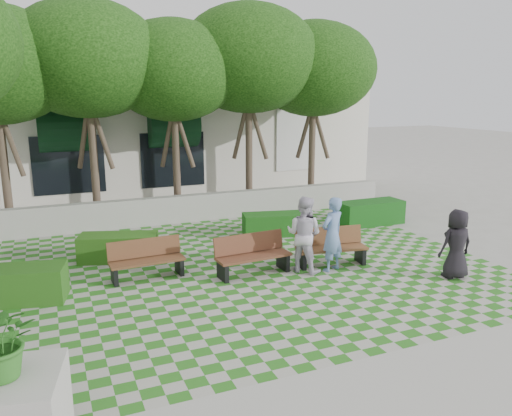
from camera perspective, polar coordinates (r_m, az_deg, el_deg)
name	(u,v)px	position (r m, az deg, el deg)	size (l,w,h in m)	color
ground	(261,283)	(11.48, 0.63, -8.59)	(90.00, 90.00, 0.00)	gray
lawn	(245,269)	(12.34, -1.24, -7.00)	(12.00, 12.00, 0.00)	#2B721E
sidewalk_south	(393,395)	(7.87, 15.37, -19.88)	(16.00, 2.00, 0.01)	#9E9B93
retaining_wall	(188,208)	(16.97, -7.77, -0.02)	(15.00, 0.36, 0.90)	#9E9B93
bench_east	(331,247)	(12.70, 8.52, -4.46)	(1.84, 0.86, 0.93)	brown
bench_mid	(252,255)	(11.92, -0.42, -5.44)	(1.85, 0.73, 0.95)	#522C1C
bench_west	(147,260)	(11.95, -12.40, -5.81)	(1.74, 0.65, 0.90)	#54311C
hedge_east	(370,213)	(16.90, 12.92, -0.52)	(2.20, 0.88, 0.77)	#124614
hedge_midright	(275,224)	(15.21, 2.16, -1.87)	(1.91, 0.77, 0.67)	#154A13
hedge_midleft	(119,247)	(13.38, -15.42, -4.37)	(1.97, 0.79, 0.69)	#214D14
hedge_west	(12,285)	(11.53, -26.12, -7.92)	(2.10, 0.84, 0.74)	#1D4913
planter_front	(10,402)	(6.64, -26.32, -19.24)	(1.33, 1.33, 2.01)	#9E9B93
person_blue	(332,234)	(12.14, 8.71, -2.99)	(0.67, 0.44, 1.83)	#6685BB
person_dark	(456,244)	(12.45, 21.94, -3.84)	(0.80, 0.52, 1.64)	black
person_white	(304,234)	(12.01, 5.49, -3.01)	(0.90, 0.70, 1.85)	silver
tree_row	(125,61)	(15.96, -14.78, 15.98)	(17.70, 13.40, 7.41)	#47382B
building	(162,130)	(24.49, -10.74, 8.71)	(18.00, 8.92, 5.15)	silver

